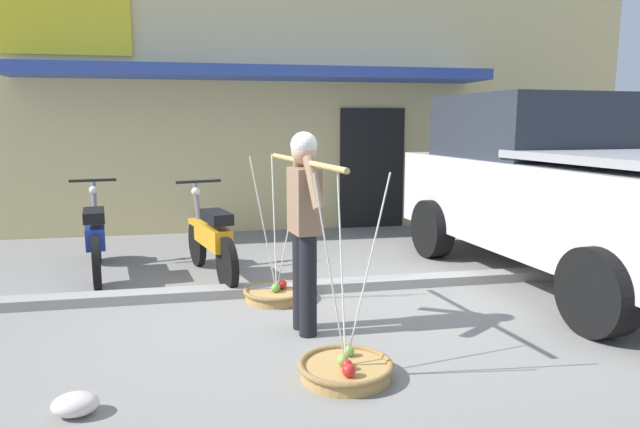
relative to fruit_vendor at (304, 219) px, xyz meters
The scene contains 10 objects.
ground_plane 1.07m from the fruit_vendor, 107.45° to the left, with size 90.00×90.00×0.00m, color gray.
sidewalk_curb 1.46m from the fruit_vendor, 96.73° to the left, with size 20.00×0.24×0.10m, color gray.
fruit_vendor is the anchor object (origin of this frame).
fruit_basket_left_side 1.30m from the fruit_vendor, 81.67° to the right, with size 0.67×0.67×1.45m.
fruit_basket_right_side 1.30m from the fruit_vendor, 98.30° to the left, with size 0.67×0.67×1.45m.
motorcycle_nearest_shop 3.09m from the fruit_vendor, 132.98° to the left, with size 0.55×1.81×1.09m.
motorcycle_second_in_row 2.07m from the fruit_vendor, 112.43° to the left, with size 0.66×1.78×1.09m.
parked_truck 3.37m from the fruit_vendor, 19.48° to the left, with size 2.48×4.85×2.10m.
storefront_building 7.20m from the fruit_vendor, 90.14° to the left, with size 13.00×6.00×4.20m.
plastic_litter_bag 2.15m from the fruit_vendor, 145.64° to the right, with size 0.28×0.22×0.14m, color silver.
Camera 1 is at (-0.62, -4.93, 1.77)m, focal length 31.45 mm.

